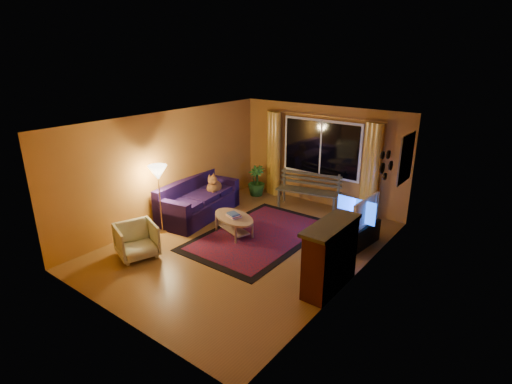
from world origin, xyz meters
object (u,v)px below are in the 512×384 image
Objects in this scene: sofa at (199,199)px; coffee_table at (234,225)px; tv_console at (359,235)px; floor_lamp at (160,199)px; bench at (308,200)px; armchair at (136,239)px.

sofa reaches higher than coffee_table.
coffee_table is 1.05× the size of tv_console.
bench is at bearing 58.72° from floor_lamp.
armchair is at bearing -64.08° from floor_lamp.
coffee_table is (0.85, 1.85, -0.15)m from armchair.
armchair is at bearing -120.88° from bench.
tv_console is (3.64, 0.84, -0.21)m from sofa.
armchair reaches higher than coffee_table.
tv_console is at bearing 25.49° from coffee_table.
tv_console is (2.34, 1.11, 0.02)m from coffee_table.
armchair is 0.66× the size of tv_console.
sofa is at bearing 87.81° from floor_lamp.
floor_lamp is 4.20m from tv_console.
armchair is (-1.36, -4.08, 0.13)m from bench.
floor_lamp is at bearing -133.76° from bench.
bench is 1.42× the size of tv_console.
bench is at bearing 38.28° from sofa.
floor_lamp is at bearing -148.54° from coffee_table.
sofa reaches higher than armchair.
floor_lamp reaches higher than armchair.
tv_console is at bearing 27.76° from floor_lamp.
armchair is 4.35m from tv_console.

